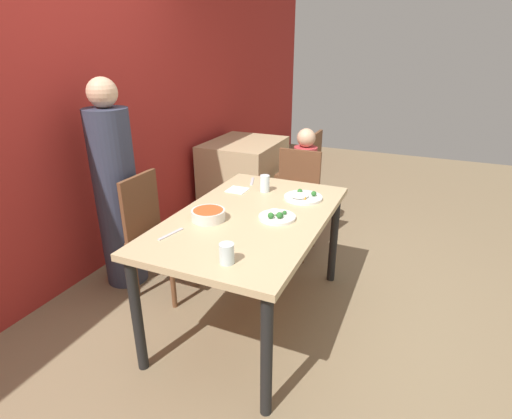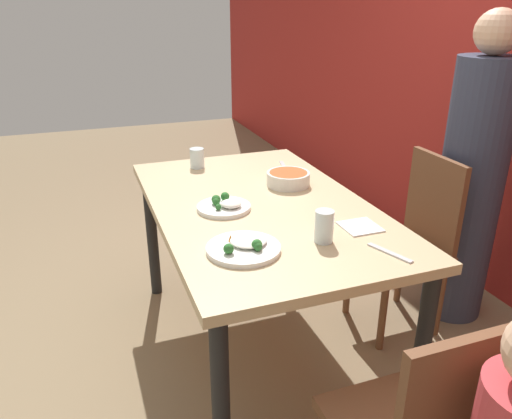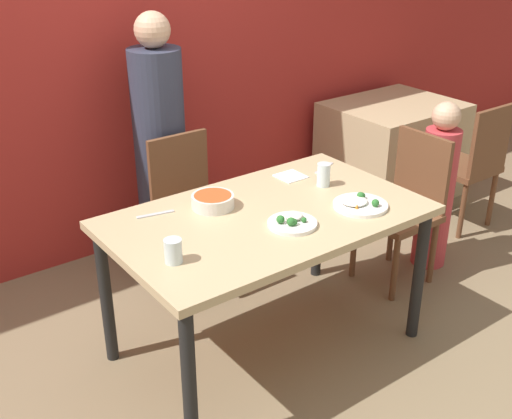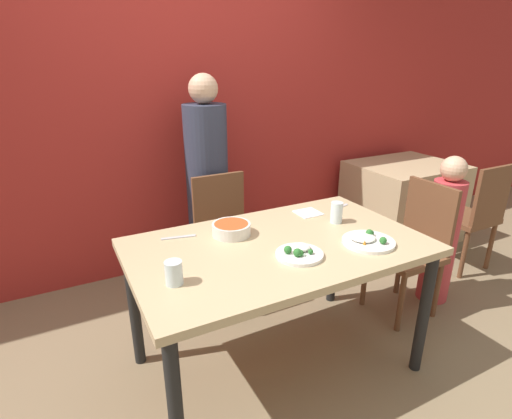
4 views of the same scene
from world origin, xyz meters
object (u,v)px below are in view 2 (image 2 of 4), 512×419
bowl_curry (288,178)px  plate_rice_adult (245,247)px  chair_adult_spot (410,238)px  glass_water_tall (324,226)px  person_adult (470,186)px

bowl_curry → plate_rice_adult: bearing=-36.0°
chair_adult_spot → bowl_curry: chair_adult_spot is taller
bowl_curry → plate_rice_adult: 0.70m
plate_rice_adult → glass_water_tall: bearing=84.0°
plate_rice_adult → chair_adult_spot: bearing=109.7°
chair_adult_spot → person_adult: size_ratio=0.58×
plate_rice_adult → person_adult: bearing=105.1°
bowl_curry → glass_water_tall: size_ratio=1.69×
chair_adult_spot → glass_water_tall: size_ratio=7.42×
chair_adult_spot → person_adult: 0.40m
plate_rice_adult → glass_water_tall: size_ratio=2.18×
person_adult → plate_rice_adult: (0.36, -1.32, 0.06)m
plate_rice_adult → glass_water_tall: (0.03, 0.29, 0.05)m
person_adult → glass_water_tall: size_ratio=12.85×
bowl_curry → plate_rice_adult: (0.57, -0.41, -0.02)m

